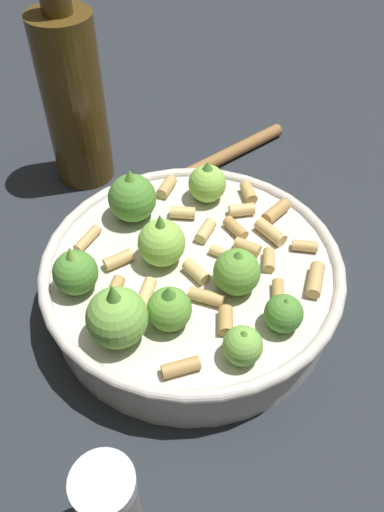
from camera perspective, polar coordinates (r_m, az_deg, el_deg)
name	(u,v)px	position (r m, az deg, el deg)	size (l,w,h in m)	color
ground_plane	(192,300)	(0.51, 0.00, -4.81)	(2.40, 2.40, 0.00)	#23282D
cooking_pan	(189,276)	(0.48, -0.31, -2.24)	(0.27, 0.27, 0.11)	beige
pepper_shaker	(110,506)	(0.37, -8.95, -25.32)	(0.04, 0.04, 0.09)	gray
olive_oil_bottle	(73,97)	(0.60, -12.83, 16.52)	(0.07, 0.07, 0.24)	#4C3814
wooden_spoon	(211,164)	(0.65, 2.03, 10.04)	(0.21, 0.08, 0.02)	olive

